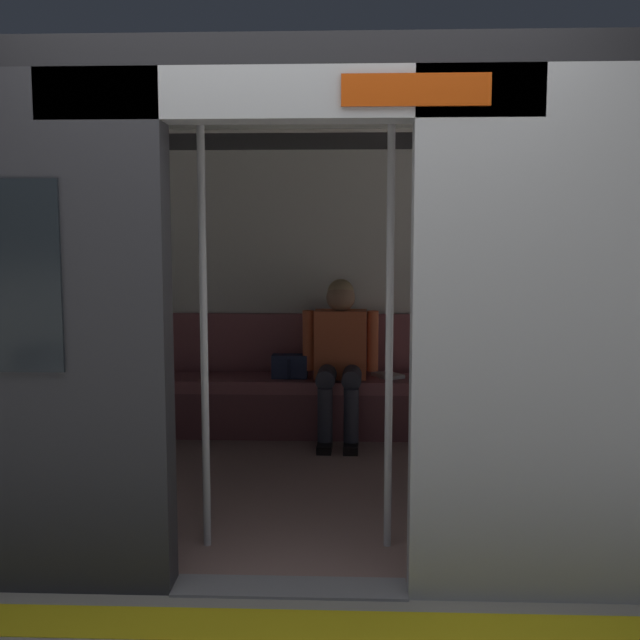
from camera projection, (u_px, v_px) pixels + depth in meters
The scene contains 9 objects.
ground_plane at pixel (290, 589), 3.14m from camera, with size 60.00×60.00×0.00m, color gray.
platform_edge_strip at pixel (284, 625), 2.84m from camera, with size 8.00×0.24×0.01m, color yellow.
train_car at pixel (296, 231), 4.26m from camera, with size 6.40×2.94×2.23m.
bench_seat at pixel (316, 392), 5.52m from camera, with size 2.48×0.44×0.43m.
person_seated at pixel (340, 349), 5.42m from camera, with size 0.55×0.68×1.16m.
handbag at pixel (290, 366), 5.53m from camera, with size 0.26×0.15×0.17m.
book at pixel (388, 375), 5.55m from camera, with size 0.15×0.22×0.03m, color silver.
grab_pole_door at pixel (204, 328), 3.46m from camera, with size 0.04×0.04×2.09m, color silver.
grab_pole_far at pixel (389, 328), 3.45m from camera, with size 0.04×0.04×2.09m, color silver.
Camera 1 is at (-0.24, 2.98, 1.46)m, focal length 42.14 mm.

